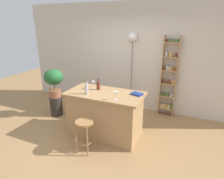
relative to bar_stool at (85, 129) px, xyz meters
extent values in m
plane|color=#A37A4C|center=(0.09, 0.36, -0.46)|extent=(12.00, 12.00, 0.00)
cube|color=beige|center=(0.09, 2.31, 0.94)|extent=(6.40, 0.10, 2.80)
cube|color=#A87F51|center=(0.09, 0.66, 0.00)|extent=(1.44, 0.74, 0.91)
cube|color=#A87F51|center=(0.09, 0.66, 0.47)|extent=(1.56, 0.80, 0.04)
cylinder|color=#997047|center=(-0.12, -0.12, -0.17)|extent=(0.02, 0.02, 0.59)
cylinder|color=#997047|center=(0.12, -0.12, -0.17)|extent=(0.02, 0.02, 0.59)
cylinder|color=#997047|center=(-0.12, 0.12, -0.17)|extent=(0.02, 0.02, 0.59)
cylinder|color=#997047|center=(0.12, 0.12, -0.17)|extent=(0.02, 0.02, 0.59)
torus|color=#997047|center=(0.00, 0.00, -0.26)|extent=(0.26, 0.26, 0.02)
cylinder|color=#9E7042|center=(0.00, 0.00, 0.14)|extent=(0.33, 0.33, 0.03)
cube|color=tan|center=(0.94, 2.16, 0.55)|extent=(0.02, 0.16, 2.02)
cube|color=tan|center=(1.30, 2.16, 0.55)|extent=(0.02, 0.16, 2.02)
cube|color=tan|center=(1.12, 2.16, -0.29)|extent=(0.34, 0.16, 0.02)
cylinder|color=gold|center=(0.98, 2.16, -0.23)|extent=(0.07, 0.07, 0.10)
cylinder|color=beige|center=(1.05, 2.15, -0.23)|extent=(0.07, 0.07, 0.10)
cylinder|color=gold|center=(1.12, 2.16, -0.23)|extent=(0.07, 0.07, 0.10)
cylinder|color=beige|center=(1.20, 2.16, -0.23)|extent=(0.07, 0.07, 0.10)
cylinder|color=#4C7033|center=(1.26, 2.16, -0.23)|extent=(0.07, 0.07, 0.10)
cube|color=tan|center=(1.12, 2.16, 0.04)|extent=(0.34, 0.16, 0.02)
cylinder|color=#4C7033|center=(1.02, 2.17, 0.09)|extent=(0.08, 0.08, 0.08)
cylinder|color=#4C7033|center=(1.13, 2.16, 0.09)|extent=(0.08, 0.08, 0.08)
cylinder|color=silver|center=(1.24, 2.16, 0.09)|extent=(0.08, 0.08, 0.08)
cube|color=tan|center=(1.12, 2.16, 0.38)|extent=(0.34, 0.16, 0.02)
cylinder|color=brown|center=(1.00, 2.16, 0.44)|extent=(0.07, 0.07, 0.10)
cylinder|color=brown|center=(1.13, 2.15, 0.44)|extent=(0.07, 0.07, 0.10)
cylinder|color=gold|center=(1.25, 2.16, 0.44)|extent=(0.07, 0.07, 0.10)
cube|color=tan|center=(1.12, 2.16, 0.71)|extent=(0.34, 0.16, 0.02)
cylinder|color=brown|center=(0.99, 2.16, 0.77)|extent=(0.06, 0.06, 0.10)
cylinder|color=silver|center=(1.06, 2.17, 0.77)|extent=(0.06, 0.06, 0.10)
cylinder|color=beige|center=(1.13, 2.15, 0.77)|extent=(0.06, 0.06, 0.10)
cylinder|color=#AD7A38|center=(1.19, 2.16, 0.77)|extent=(0.06, 0.06, 0.10)
cylinder|color=#994C23|center=(1.27, 2.15, 0.77)|extent=(0.06, 0.06, 0.10)
cube|color=tan|center=(1.12, 2.16, 1.05)|extent=(0.34, 0.16, 0.02)
cylinder|color=silver|center=(1.01, 2.16, 1.11)|extent=(0.06, 0.06, 0.10)
cylinder|color=gold|center=(1.11, 2.15, 1.11)|extent=(0.06, 0.06, 0.10)
cylinder|color=brown|center=(1.24, 2.16, 1.11)|extent=(0.06, 0.06, 0.10)
cube|color=tan|center=(1.12, 2.16, 1.39)|extent=(0.34, 0.16, 0.02)
cylinder|color=brown|center=(1.00, 2.16, 1.43)|extent=(0.06, 0.06, 0.07)
cylinder|color=#4C7033|center=(1.09, 2.17, 1.43)|extent=(0.06, 0.06, 0.07)
cylinder|color=#4C7033|center=(1.16, 2.15, 1.43)|extent=(0.06, 0.06, 0.07)
cylinder|color=#4C7033|center=(1.24, 2.16, 1.43)|extent=(0.06, 0.06, 0.07)
cylinder|color=#2D2823|center=(-1.47, 1.00, -0.21)|extent=(0.31, 0.31, 0.50)
cylinder|color=#935B3D|center=(-1.47, 1.00, 0.13)|extent=(0.29, 0.29, 0.19)
cylinder|color=brown|center=(-1.47, 1.00, 0.31)|extent=(0.03, 0.03, 0.16)
ellipsoid|color=#23602D|center=(-1.47, 1.00, 0.56)|extent=(0.49, 0.44, 0.39)
cylinder|color=#B2B2B7|center=(-0.21, 0.47, 0.59)|extent=(0.06, 0.06, 0.20)
cylinder|color=#B2B2B7|center=(-0.21, 0.47, 0.73)|extent=(0.02, 0.02, 0.08)
cylinder|color=black|center=(-0.21, 0.47, 0.77)|extent=(0.03, 0.03, 0.01)
cylinder|color=#5B2319|center=(-0.12, 0.79, 0.57)|extent=(0.07, 0.07, 0.16)
cylinder|color=#5B2319|center=(-0.12, 0.79, 0.69)|extent=(0.03, 0.03, 0.06)
cylinder|color=black|center=(-0.12, 0.79, 0.72)|extent=(0.03, 0.03, 0.01)
cylinder|color=silver|center=(-0.25, 0.81, 0.49)|extent=(0.06, 0.06, 0.00)
cylinder|color=silver|center=(-0.25, 0.81, 0.53)|extent=(0.01, 0.01, 0.08)
cone|color=silver|center=(-0.25, 0.81, 0.61)|extent=(0.07, 0.07, 0.08)
cylinder|color=silver|center=(0.43, 0.41, 0.49)|extent=(0.06, 0.06, 0.00)
cylinder|color=silver|center=(0.43, 0.41, 0.53)|extent=(0.01, 0.01, 0.08)
cone|color=silver|center=(0.43, 0.41, 0.61)|extent=(0.07, 0.07, 0.08)
cube|color=navy|center=(0.72, 0.82, 0.51)|extent=(0.24, 0.20, 0.03)
cylinder|color=black|center=(0.15, 2.20, 0.51)|extent=(0.01, 0.01, 1.95)
sphere|color=white|center=(0.15, 2.20, 1.49)|extent=(0.25, 0.25, 0.25)
camera|label=1|loc=(1.69, -2.60, 1.84)|focal=30.91mm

